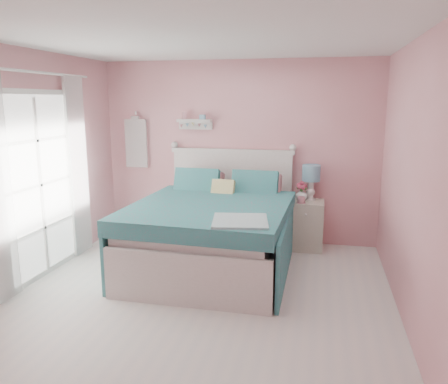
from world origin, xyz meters
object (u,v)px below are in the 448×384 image
at_px(bed, 214,232).
at_px(teacup, 301,200).
at_px(table_lamp, 311,176).
at_px(nightstand, 306,225).
at_px(vase, 301,194).

bearing_deg(bed, teacup, 39.55).
relative_size(bed, teacup, 21.97).
bearing_deg(table_lamp, nightstand, -114.23).
distance_m(bed, table_lamp, 1.62).
relative_size(bed, vase, 13.47).
bearing_deg(table_lamp, teacup, -117.74).
relative_size(table_lamp, vase, 2.82).
bearing_deg(vase, teacup, -87.42).
bearing_deg(teacup, table_lamp, 62.26).
height_order(bed, table_lamp, bed).
relative_size(nightstand, vase, 3.88).
bearing_deg(nightstand, teacup, -120.13).
distance_m(bed, vase, 1.42).
distance_m(vase, teacup, 0.15).
bearing_deg(teacup, vase, 92.58).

